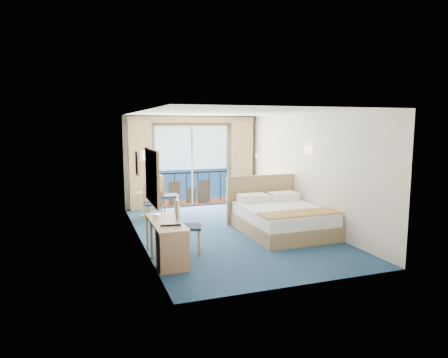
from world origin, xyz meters
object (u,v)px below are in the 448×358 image
(floor_lamp, at_px, (258,168))
(table_chair_a, at_px, (166,193))
(bed, at_px, (281,218))
(desk, at_px, (171,245))
(nightstand, at_px, (276,205))
(table_chair_b, at_px, (151,200))
(desk_chair, at_px, (184,222))
(round_table, at_px, (149,198))
(armchair, at_px, (251,196))

(floor_lamp, xyz_separation_m, table_chair_a, (-2.71, -0.01, -0.58))
(bed, distance_m, desk, 3.16)
(nightstand, distance_m, table_chair_b, 3.32)
(table_chair_b, bearing_deg, desk_chair, -89.75)
(bed, distance_m, floor_lamp, 2.79)
(desk, bearing_deg, nightstand, 40.01)
(desk_chair, relative_size, table_chair_b, 1.17)
(round_table, bearing_deg, bed, -45.31)
(nightstand, distance_m, desk, 4.56)
(floor_lamp, xyz_separation_m, table_chair_b, (-3.18, -0.41, -0.68))
(armchair, height_order, table_chair_b, table_chair_b)
(desk_chair, relative_size, table_chair_a, 0.97)
(nightstand, height_order, armchair, armchair)
(bed, relative_size, nightstand, 4.03)
(floor_lamp, relative_size, desk_chair, 1.49)
(nightstand, xyz_separation_m, floor_lamp, (-0.06, 1.03, 0.92))
(floor_lamp, height_order, round_table, floor_lamp)
(floor_lamp, bearing_deg, round_table, 179.33)
(armchair, distance_m, table_chair_b, 3.00)
(desk_chair, height_order, table_chair_b, desk_chair)
(armchair, bearing_deg, bed, 42.82)
(nightstand, distance_m, round_table, 3.42)
(bed, height_order, armchair, bed)
(nightstand, relative_size, desk, 0.36)
(desk_chair, bearing_deg, desk, 165.55)
(bed, relative_size, table_chair_b, 2.48)
(bed, xyz_separation_m, desk, (-2.84, -1.38, 0.06))
(bed, xyz_separation_m, table_chair_b, (-2.60, 2.18, 0.18))
(nightstand, distance_m, table_chair_a, 2.97)
(table_chair_b, bearing_deg, armchair, 4.88)
(armchair, relative_size, table_chair_b, 0.94)
(bed, height_order, table_chair_a, bed)
(desk, distance_m, table_chair_b, 3.57)
(table_chair_a, bearing_deg, nightstand, -112.44)
(floor_lamp, xyz_separation_m, round_table, (-3.18, 0.04, -0.69))
(table_chair_a, height_order, table_chair_b, table_chair_a)
(floor_lamp, distance_m, desk_chair, 4.52)
(desk_chair, bearing_deg, nightstand, -37.01)
(desk_chair, bearing_deg, table_chair_a, 11.12)
(table_chair_b, bearing_deg, table_chair_a, 37.01)
(bed, bearing_deg, floor_lamp, 77.19)
(nightstand, xyz_separation_m, desk, (-3.49, -2.93, 0.12))
(armchair, xyz_separation_m, table_chair_b, (-2.97, -0.40, 0.13))
(nightstand, bearing_deg, table_chair_b, 169.17)
(bed, bearing_deg, table_chair_a, 129.45)
(floor_lamp, xyz_separation_m, desk, (-3.43, -3.96, -0.80))
(armchair, height_order, round_table, armchair)
(table_chair_a, bearing_deg, bed, -142.82)
(desk, height_order, table_chair_a, table_chair_a)
(floor_lamp, bearing_deg, table_chair_a, -179.80)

